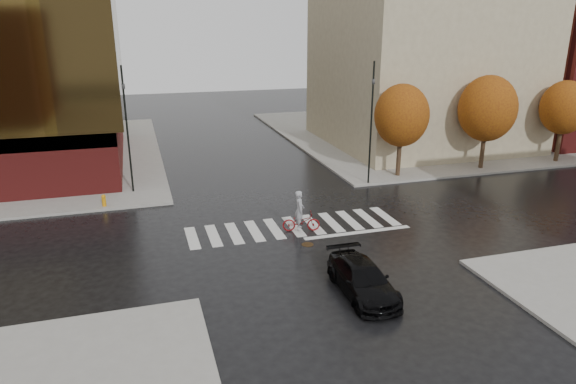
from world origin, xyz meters
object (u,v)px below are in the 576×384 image
Objects in this scene: traffic_light_nw at (126,120)px; fire_hydrant at (104,200)px; sedan at (363,279)px; cyclist at (301,217)px; traffic_light_ne at (372,114)px.

traffic_light_nw is 11.02× the size of fire_hydrant.
traffic_light_nw reaches higher than sedan.
fire_hydrant is at bearing 127.88° from sedan.
sedan is 6.25× the size of fire_hydrant.
sedan is 7.10m from cyclist.
sedan is 0.56× the size of traffic_light_ne.
traffic_light_ne is (7.01, 6.49, 4.11)m from cyclist.
fire_hydrant is at bearing 69.52° from cyclist.
cyclist is 0.28× the size of traffic_light_nw.
fire_hydrant is at bearing -15.96° from traffic_light_nw.
sedan is at bearing -164.36° from cyclist.
cyclist is 10.40m from traffic_light_ne.
sedan is 18.97m from traffic_light_nw.
traffic_light_ne reaches higher than cyclist.
traffic_light_ne is 11.17× the size of fire_hydrant.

